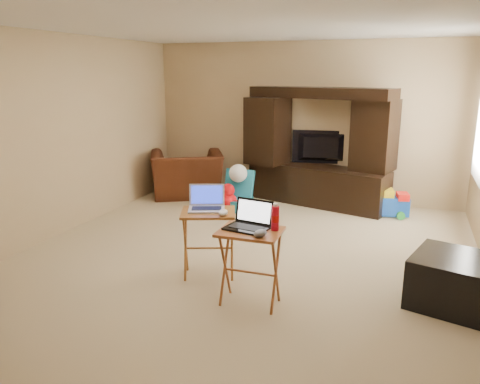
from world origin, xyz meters
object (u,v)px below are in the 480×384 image
at_px(water_bottle, 275,218).
at_px(laptop_right, 247,216).
at_px(recliner, 187,174).
at_px(ottoman, 455,281).
at_px(tray_table_left, 209,244).
at_px(mouse_right, 260,233).
at_px(television, 321,148).
at_px(push_toy, 390,202).
at_px(laptop_left, 206,199).
at_px(child_rocker, 235,190).
at_px(mouse_left, 223,212).
at_px(plush_toy, 228,197).
at_px(tray_table_right, 250,268).
at_px(entertainment_center, 319,147).

bearing_deg(water_bottle, laptop_right, -165.96).
distance_m(recliner, ottoman, 4.74).
distance_m(tray_table_left, mouse_right, 0.98).
bearing_deg(recliner, television, 162.85).
height_order(push_toy, water_bottle, water_bottle).
distance_m(television, laptop_left, 3.27).
bearing_deg(laptop_right, child_rocker, 121.72).
bearing_deg(mouse_left, plush_toy, 110.66).
distance_m(recliner, water_bottle, 4.00).
xyz_separation_m(push_toy, laptop_left, (-1.64, -2.77, 0.61)).
xyz_separation_m(child_rocker, water_bottle, (1.39, -2.66, 0.50)).
distance_m(plush_toy, laptop_left, 2.36).
xyz_separation_m(child_rocker, tray_table_left, (0.60, -2.32, 0.05)).
bearing_deg(tray_table_left, laptop_left, 113.84).
height_order(push_toy, mouse_left, mouse_left).
height_order(television, mouse_left, television).
bearing_deg(recliner, tray_table_right, 95.56).
height_order(entertainment_center, tray_table_right, entertainment_center).
height_order(tray_table_left, water_bottle, water_bottle).
xyz_separation_m(tray_table_right, laptop_left, (-0.62, 0.45, 0.46)).
distance_m(mouse_left, water_bottle, 0.66).
distance_m(entertainment_center, laptop_left, 3.08).
relative_size(plush_toy, ottoman, 0.60).
distance_m(television, ottoman, 3.62).
xyz_separation_m(entertainment_center, tray_table_right, (0.09, -3.49, -0.55)).
relative_size(tray_table_left, mouse_right, 4.87).
xyz_separation_m(television, laptop_left, (-0.53, -3.23, -0.06)).
bearing_deg(ottoman, mouse_left, -173.06).
xyz_separation_m(television, recliner, (-2.14, -0.45, -0.49)).
bearing_deg(push_toy, entertainment_center, 154.28).
bearing_deg(water_bottle, recliner, 127.67).
height_order(entertainment_center, laptop_left, entertainment_center).
relative_size(tray_table_left, water_bottle, 3.21).
bearing_deg(entertainment_center, ottoman, -42.86).
relative_size(laptop_right, mouse_right, 2.58).
xyz_separation_m(television, tray_table_left, (-0.50, -3.26, -0.52)).
height_order(television, tray_table_left, television).
distance_m(mouse_left, mouse_right, 0.71).
height_order(ottoman, mouse_left, mouse_left).
height_order(push_toy, mouse_right, mouse_right).
bearing_deg(mouse_left, tray_table_right, -41.54).
relative_size(plush_toy, mouse_left, 3.03).
bearing_deg(tray_table_right, entertainment_center, 90.63).
height_order(recliner, mouse_right, mouse_right).
bearing_deg(television, tray_table_left, 73.16).
distance_m(television, tray_table_right, 3.72).
bearing_deg(tray_table_left, television, 60.16).
height_order(ottoman, tray_table_right, tray_table_right).
xyz_separation_m(mouse_left, water_bottle, (0.60, -0.27, 0.09)).
bearing_deg(mouse_right, mouse_left, 138.17).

